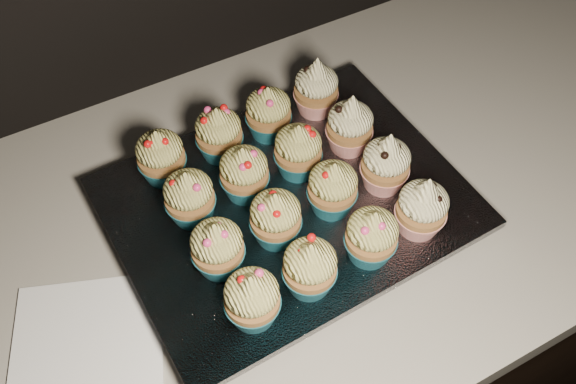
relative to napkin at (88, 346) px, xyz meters
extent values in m
cube|color=black|center=(0.41, 0.07, -0.47)|extent=(2.40, 0.60, 0.86)
cube|color=beige|center=(0.41, 0.07, -0.02)|extent=(2.44, 0.64, 0.04)
cube|color=white|center=(0.00, 0.00, 0.00)|extent=(0.22, 0.22, 0.00)
cube|color=black|center=(0.29, 0.05, 0.01)|extent=(0.41, 0.32, 0.02)
cube|color=silver|center=(0.29, 0.05, 0.03)|extent=(0.45, 0.36, 0.01)
cone|color=#196476|center=(0.18, -0.07, 0.05)|extent=(0.06, 0.06, 0.03)
ellipsoid|color=#DBD16E|center=(0.18, -0.07, 0.09)|extent=(0.06, 0.06, 0.04)
cone|color=#DBD16E|center=(0.18, -0.07, 0.11)|extent=(0.03, 0.03, 0.02)
cone|color=#196476|center=(0.25, -0.07, 0.05)|extent=(0.06, 0.06, 0.03)
ellipsoid|color=#DBD16E|center=(0.25, -0.07, 0.09)|extent=(0.06, 0.06, 0.04)
cone|color=#DBD16E|center=(0.25, -0.07, 0.11)|extent=(0.03, 0.03, 0.02)
cone|color=#196476|center=(0.34, -0.06, 0.05)|extent=(0.06, 0.06, 0.03)
ellipsoid|color=#DBD16E|center=(0.34, -0.06, 0.09)|extent=(0.06, 0.06, 0.04)
cone|color=#DBD16E|center=(0.34, -0.06, 0.11)|extent=(0.03, 0.03, 0.02)
cone|color=red|center=(0.41, -0.06, 0.05)|extent=(0.06, 0.06, 0.03)
ellipsoid|color=#FFF5B3|center=(0.41, -0.06, 0.09)|extent=(0.06, 0.06, 0.04)
cone|color=#FFF5B3|center=(0.41, -0.06, 0.11)|extent=(0.03, 0.03, 0.03)
cone|color=#196476|center=(0.17, 0.01, 0.05)|extent=(0.06, 0.06, 0.03)
ellipsoid|color=#DBD16E|center=(0.17, 0.01, 0.09)|extent=(0.06, 0.06, 0.04)
cone|color=#DBD16E|center=(0.17, 0.01, 0.11)|extent=(0.03, 0.03, 0.02)
cone|color=#196476|center=(0.25, 0.01, 0.05)|extent=(0.06, 0.06, 0.03)
ellipsoid|color=#DBD16E|center=(0.25, 0.01, 0.09)|extent=(0.06, 0.06, 0.04)
cone|color=#DBD16E|center=(0.25, 0.01, 0.11)|extent=(0.03, 0.03, 0.02)
cone|color=#196476|center=(0.33, 0.02, 0.05)|extent=(0.06, 0.06, 0.03)
ellipsoid|color=#DBD16E|center=(0.33, 0.02, 0.09)|extent=(0.06, 0.06, 0.04)
cone|color=#DBD16E|center=(0.33, 0.02, 0.11)|extent=(0.03, 0.03, 0.02)
cone|color=red|center=(0.41, 0.02, 0.05)|extent=(0.06, 0.06, 0.03)
ellipsoid|color=#FFF5B3|center=(0.41, 0.02, 0.09)|extent=(0.06, 0.06, 0.04)
cone|color=#FFF5B3|center=(0.41, 0.02, 0.11)|extent=(0.03, 0.03, 0.03)
cone|color=#196476|center=(0.17, 0.09, 0.05)|extent=(0.06, 0.06, 0.03)
ellipsoid|color=#DBD16E|center=(0.17, 0.09, 0.09)|extent=(0.06, 0.06, 0.04)
cone|color=#DBD16E|center=(0.17, 0.09, 0.11)|extent=(0.03, 0.03, 0.02)
cone|color=#196476|center=(0.25, 0.09, 0.05)|extent=(0.06, 0.06, 0.03)
ellipsoid|color=#DBD16E|center=(0.25, 0.09, 0.09)|extent=(0.06, 0.06, 0.04)
cone|color=#DBD16E|center=(0.25, 0.09, 0.11)|extent=(0.03, 0.03, 0.02)
cone|color=#196476|center=(0.33, 0.09, 0.05)|extent=(0.06, 0.06, 0.03)
ellipsoid|color=#DBD16E|center=(0.33, 0.09, 0.09)|extent=(0.06, 0.06, 0.04)
cone|color=#DBD16E|center=(0.33, 0.09, 0.11)|extent=(0.03, 0.03, 0.02)
cone|color=red|center=(0.41, 0.09, 0.05)|extent=(0.06, 0.06, 0.03)
ellipsoid|color=#FFF5B3|center=(0.41, 0.09, 0.09)|extent=(0.06, 0.06, 0.04)
cone|color=#FFF5B3|center=(0.41, 0.09, 0.11)|extent=(0.03, 0.03, 0.03)
cone|color=#196476|center=(0.17, 0.17, 0.05)|extent=(0.06, 0.06, 0.03)
ellipsoid|color=#DBD16E|center=(0.17, 0.17, 0.09)|extent=(0.06, 0.06, 0.04)
cone|color=#DBD16E|center=(0.17, 0.17, 0.11)|extent=(0.03, 0.03, 0.02)
cone|color=#196476|center=(0.25, 0.17, 0.05)|extent=(0.06, 0.06, 0.03)
ellipsoid|color=#DBD16E|center=(0.25, 0.17, 0.09)|extent=(0.06, 0.06, 0.04)
cone|color=#DBD16E|center=(0.25, 0.17, 0.11)|extent=(0.03, 0.03, 0.02)
cone|color=#196476|center=(0.32, 0.17, 0.05)|extent=(0.06, 0.06, 0.03)
ellipsoid|color=#DBD16E|center=(0.32, 0.17, 0.09)|extent=(0.06, 0.06, 0.04)
cone|color=#DBD16E|center=(0.32, 0.17, 0.11)|extent=(0.03, 0.03, 0.02)
cone|color=red|center=(0.40, 0.18, 0.05)|extent=(0.06, 0.06, 0.03)
ellipsoid|color=#FFF5B3|center=(0.40, 0.18, 0.09)|extent=(0.06, 0.06, 0.04)
cone|color=#FFF5B3|center=(0.40, 0.18, 0.11)|extent=(0.03, 0.03, 0.03)
camera|label=1|loc=(0.06, -0.38, 0.69)|focal=40.00mm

